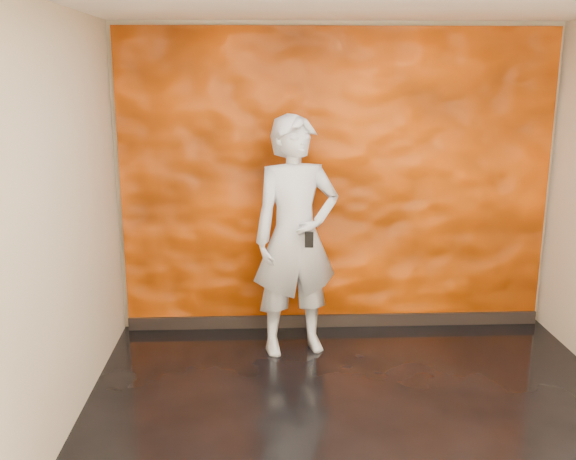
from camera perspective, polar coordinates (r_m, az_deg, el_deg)
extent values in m
cube|color=black|center=(4.53, 7.04, -17.88)|extent=(4.00, 4.00, 0.01)
cube|color=#BDA88F|center=(5.91, 4.30, 4.41)|extent=(4.00, 0.02, 2.80)
cube|color=#BDA88F|center=(2.15, 17.08, -13.64)|extent=(4.00, 0.02, 2.80)
cube|color=#BDA88F|center=(4.13, -20.87, -0.66)|extent=(0.02, 4.00, 2.80)
cube|color=#F54F00|center=(5.88, 4.34, 4.15)|extent=(3.90, 0.06, 2.75)
cube|color=black|center=(6.20, 4.16, -8.02)|extent=(3.90, 0.04, 0.12)
imported|color=#9296A0|center=(5.40, 0.70, -0.61)|extent=(0.84, 0.65, 2.04)
cube|color=black|center=(5.12, 1.89, -0.87)|extent=(0.07, 0.02, 0.13)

